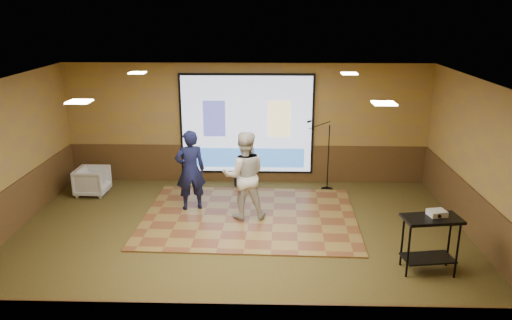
{
  "coord_description": "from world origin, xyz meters",
  "views": [
    {
      "loc": [
        0.57,
        -8.59,
        4.29
      ],
      "look_at": [
        0.3,
        1.11,
        1.3
      ],
      "focal_mm": 35.0,
      "sensor_mm": 36.0,
      "label": 1
    }
  ],
  "objects_px": {
    "dance_floor": "(250,217)",
    "projector_screen": "(247,125)",
    "mic_stand": "(325,170)",
    "duffel_bag": "(244,182)",
    "player_left": "(190,170)",
    "player_right": "(244,175)",
    "projector": "(437,213)",
    "banquet_chair": "(92,181)",
    "av_table": "(430,234)"
  },
  "relations": [
    {
      "from": "dance_floor",
      "to": "projector_screen",
      "type": "bearing_deg",
      "value": 94.04
    },
    {
      "from": "av_table",
      "to": "projector",
      "type": "bearing_deg",
      "value": 39.21
    },
    {
      "from": "banquet_chair",
      "to": "duffel_bag",
      "type": "height_order",
      "value": "banquet_chair"
    },
    {
      "from": "player_left",
      "to": "banquet_chair",
      "type": "bearing_deg",
      "value": -37.18
    },
    {
      "from": "projector_screen",
      "to": "mic_stand",
      "type": "bearing_deg",
      "value": -14.63
    },
    {
      "from": "player_right",
      "to": "banquet_chair",
      "type": "bearing_deg",
      "value": -26.64
    },
    {
      "from": "player_right",
      "to": "projector",
      "type": "distance_m",
      "value": 3.86
    },
    {
      "from": "player_left",
      "to": "player_right",
      "type": "xyz_separation_m",
      "value": [
        1.19,
        -0.45,
        0.04
      ]
    },
    {
      "from": "player_left",
      "to": "banquet_chair",
      "type": "xyz_separation_m",
      "value": [
        -2.49,
        0.88,
        -0.59
      ]
    },
    {
      "from": "projector_screen",
      "to": "av_table",
      "type": "xyz_separation_m",
      "value": [
        3.25,
        -4.42,
        -0.78
      ]
    },
    {
      "from": "player_right",
      "to": "projector",
      "type": "xyz_separation_m",
      "value": [
        3.29,
        -2.03,
        0.07
      ]
    },
    {
      "from": "duffel_bag",
      "to": "dance_floor",
      "type": "bearing_deg",
      "value": -83.54
    },
    {
      "from": "player_left",
      "to": "mic_stand",
      "type": "distance_m",
      "value": 3.38
    },
    {
      "from": "projector_screen",
      "to": "player_left",
      "type": "distance_m",
      "value": 2.26
    },
    {
      "from": "projector_screen",
      "to": "mic_stand",
      "type": "xyz_separation_m",
      "value": [
        1.93,
        -0.5,
        -0.98
      ]
    },
    {
      "from": "dance_floor",
      "to": "mic_stand",
      "type": "relative_size",
      "value": 2.57
    },
    {
      "from": "player_left",
      "to": "duffel_bag",
      "type": "height_order",
      "value": "player_left"
    },
    {
      "from": "projector_screen",
      "to": "player_left",
      "type": "height_order",
      "value": "projector_screen"
    },
    {
      "from": "dance_floor",
      "to": "player_right",
      "type": "relative_size",
      "value": 2.41
    },
    {
      "from": "player_right",
      "to": "banquet_chair",
      "type": "xyz_separation_m",
      "value": [
        -3.68,
        1.33,
        -0.63
      ]
    },
    {
      "from": "projector",
      "to": "player_right",
      "type": "bearing_deg",
      "value": 135.62
    },
    {
      "from": "av_table",
      "to": "banquet_chair",
      "type": "bearing_deg",
      "value": 153.46
    },
    {
      "from": "projector_screen",
      "to": "projector",
      "type": "bearing_deg",
      "value": -52.45
    },
    {
      "from": "projector",
      "to": "banquet_chair",
      "type": "distance_m",
      "value": 7.77
    },
    {
      "from": "player_right",
      "to": "player_left",
      "type": "bearing_deg",
      "value": -27.48
    },
    {
      "from": "dance_floor",
      "to": "mic_stand",
      "type": "height_order",
      "value": "mic_stand"
    },
    {
      "from": "duffel_bag",
      "to": "player_right",
      "type": "bearing_deg",
      "value": -86.81
    },
    {
      "from": "player_right",
      "to": "duffel_bag",
      "type": "distance_m",
      "value": 2.13
    },
    {
      "from": "duffel_bag",
      "to": "banquet_chair",
      "type": "bearing_deg",
      "value": -169.99
    },
    {
      "from": "av_table",
      "to": "mic_stand",
      "type": "relative_size",
      "value": 0.57
    },
    {
      "from": "player_right",
      "to": "duffel_bag",
      "type": "bearing_deg",
      "value": -93.63
    },
    {
      "from": "mic_stand",
      "to": "projector",
      "type": "bearing_deg",
      "value": -50.26
    },
    {
      "from": "projector_screen",
      "to": "dance_floor",
      "type": "relative_size",
      "value": 0.74
    },
    {
      "from": "player_left",
      "to": "player_right",
      "type": "distance_m",
      "value": 1.27
    },
    {
      "from": "dance_floor",
      "to": "av_table",
      "type": "relative_size",
      "value": 4.53
    },
    {
      "from": "av_table",
      "to": "projector",
      "type": "distance_m",
      "value": 0.36
    },
    {
      "from": "dance_floor",
      "to": "duffel_bag",
      "type": "height_order",
      "value": "duffel_bag"
    },
    {
      "from": "player_right",
      "to": "projector",
      "type": "bearing_deg",
      "value": 141.49
    },
    {
      "from": "projector_screen",
      "to": "duffel_bag",
      "type": "xyz_separation_m",
      "value": [
        -0.06,
        -0.36,
        -1.34
      ]
    },
    {
      "from": "dance_floor",
      "to": "banquet_chair",
      "type": "bearing_deg",
      "value": 161.5
    },
    {
      "from": "av_table",
      "to": "mic_stand",
      "type": "distance_m",
      "value": 4.14
    },
    {
      "from": "player_left",
      "to": "duffel_bag",
      "type": "relative_size",
      "value": 4.23
    },
    {
      "from": "projector",
      "to": "duffel_bag",
      "type": "relative_size",
      "value": 0.67
    },
    {
      "from": "player_right",
      "to": "banquet_chair",
      "type": "height_order",
      "value": "player_right"
    },
    {
      "from": "projector",
      "to": "duffel_bag",
      "type": "xyz_separation_m",
      "value": [
        -3.4,
        3.99,
        -0.9
      ]
    },
    {
      "from": "projector",
      "to": "banquet_chair",
      "type": "bearing_deg",
      "value": 141.59
    },
    {
      "from": "projector",
      "to": "mic_stand",
      "type": "distance_m",
      "value": 4.13
    },
    {
      "from": "player_left",
      "to": "mic_stand",
      "type": "xyz_separation_m",
      "value": [
        3.06,
        1.37,
        -0.42
      ]
    },
    {
      "from": "player_right",
      "to": "duffel_bag",
      "type": "xyz_separation_m",
      "value": [
        -0.11,
        1.96,
        -0.83
      ]
    },
    {
      "from": "player_right",
      "to": "mic_stand",
      "type": "height_order",
      "value": "player_right"
    }
  ]
}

